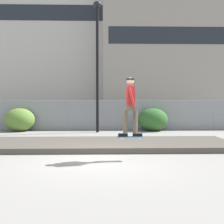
# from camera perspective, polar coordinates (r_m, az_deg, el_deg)

# --- Properties ---
(ground_plane) EXTENTS (120.00, 120.00, 0.00)m
(ground_plane) POSITION_cam_1_polar(r_m,az_deg,el_deg) (8.25, -2.09, -10.16)
(ground_plane) COLOR gray
(gravel_berm) EXTENTS (10.05, 3.04, 0.20)m
(gravel_berm) POSITION_cam_1_polar(r_m,az_deg,el_deg) (10.64, -1.96, -6.75)
(gravel_berm) COLOR #4C473F
(gravel_berm) RESTS_ON ground_plane
(skateboard) EXTENTS (0.81, 0.25, 0.07)m
(skateboard) POSITION_cam_1_polar(r_m,az_deg,el_deg) (8.18, 3.85, -5.23)
(skateboard) COLOR #2D608C
(skater) EXTENTS (0.72, 0.59, 1.76)m
(skater) POSITION_cam_1_polar(r_m,az_deg,el_deg) (8.11, 3.87, 1.87)
(skater) COLOR black
(skater) RESTS_ON skateboard
(chain_fence) EXTENTS (22.57, 0.06, 1.85)m
(chain_fence) POSITION_cam_1_polar(r_m,az_deg,el_deg) (16.41, -1.80, -0.61)
(chain_fence) COLOR gray
(chain_fence) RESTS_ON ground_plane
(street_lamp) EXTENTS (0.44, 0.44, 7.33)m
(street_lamp) POSITION_cam_1_polar(r_m,az_deg,el_deg) (15.59, -3.10, 12.45)
(street_lamp) COLOR black
(street_lamp) RESTS_ON ground_plane
(parked_car_near) EXTENTS (4.47, 2.08, 1.66)m
(parked_car_near) POSITION_cam_1_polar(r_m,az_deg,el_deg) (20.24, -10.59, -0.35)
(parked_car_near) COLOR silver
(parked_car_near) RESTS_ON ground_plane
(library_building) EXTENTS (30.03, 14.57, 25.44)m
(library_building) POSITION_cam_1_polar(r_m,az_deg,el_deg) (54.01, -16.35, 13.97)
(library_building) COLOR #B2AFA8
(library_building) RESTS_ON ground_plane
(office_block) EXTENTS (20.15, 14.48, 18.24)m
(office_block) POSITION_cam_1_polar(r_m,az_deg,el_deg) (48.48, 10.37, 11.05)
(office_block) COLOR gray
(office_block) RESTS_ON ground_plane
(shrub_left) EXTENTS (1.75, 1.43, 1.35)m
(shrub_left) POSITION_cam_1_polar(r_m,az_deg,el_deg) (16.75, -18.82, -1.55)
(shrub_left) COLOR #567A33
(shrub_left) RESTS_ON ground_plane
(shrub_center) EXTENTS (1.74, 1.43, 1.35)m
(shrub_center) POSITION_cam_1_polar(r_m,az_deg,el_deg) (16.20, 8.60, -1.59)
(shrub_center) COLOR #2D5B28
(shrub_center) RESTS_ON ground_plane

